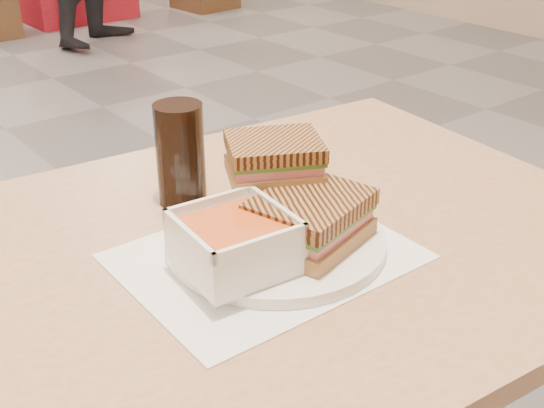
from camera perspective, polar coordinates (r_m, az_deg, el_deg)
main_table at (r=0.90m, az=-7.71°, el=-11.26°), size 1.27×0.82×0.75m
tray_liner at (r=0.85m, az=-0.50°, el=-4.29°), size 0.34×0.27×0.00m
plate at (r=0.86m, az=0.29°, el=-3.01°), size 0.27×0.27×0.01m
soup_bowl at (r=0.78m, az=-3.06°, el=-3.27°), size 0.13×0.13×0.06m
panini_lower at (r=0.83m, az=3.15°, el=-1.22°), size 0.16×0.14×0.06m
panini_upper at (r=0.88m, az=0.19°, el=3.74°), size 0.15×0.14×0.05m
cola_glass at (r=0.95m, az=-7.49°, el=4.05°), size 0.07×0.07×0.14m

